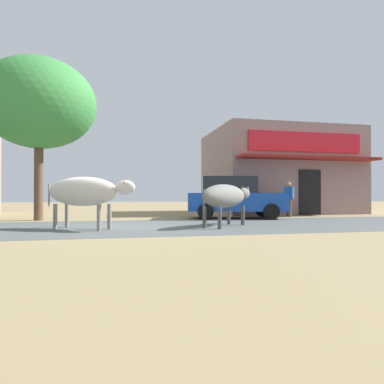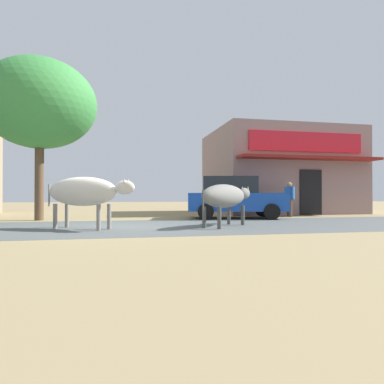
{
  "view_description": "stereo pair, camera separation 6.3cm",
  "coord_description": "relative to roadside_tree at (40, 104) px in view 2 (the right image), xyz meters",
  "views": [
    {
      "loc": [
        0.13,
        -10.13,
        0.9
      ],
      "look_at": [
        2.53,
        0.74,
        1.01
      ],
      "focal_mm": 32.57,
      "sensor_mm": 36.0,
      "label": 1
    },
    {
      "loc": [
        0.19,
        -10.14,
        0.9
      ],
      "look_at": [
        2.53,
        0.74,
        1.01
      ],
      "focal_mm": 32.57,
      "sensor_mm": 36.0,
      "label": 2
    }
  ],
  "objects": [
    {
      "name": "cow_near_brown",
      "position": [
        1.91,
        -3.81,
        -3.24
      ],
      "size": [
        2.51,
        1.91,
        1.4
      ],
      "color": "beige",
      "rests_on": "ground"
    },
    {
      "name": "storefront_right_club",
      "position": [
        11.33,
        3.92,
        -2.06
      ],
      "size": [
        7.07,
        6.67,
        4.34
      ],
      "color": "gray",
      "rests_on": "ground"
    },
    {
      "name": "pedestrian_by_shop",
      "position": [
        9.94,
        0.01,
        -3.38
      ],
      "size": [
        0.48,
        0.61,
        1.48
      ],
      "color": "brown",
      "rests_on": "ground"
    },
    {
      "name": "parked_hatchback_car",
      "position": [
        7.32,
        -0.39,
        -3.39
      ],
      "size": [
        4.08,
        2.65,
        1.64
      ],
      "color": "#1846A6",
      "rests_on": "ground"
    },
    {
      "name": "asphalt_road",
      "position": [
        2.6,
        -3.41,
        -4.23
      ],
      "size": [
        72.0,
        5.28,
        0.0
      ],
      "primitive_type": "cube",
      "color": "#505656",
      "rests_on": "ground"
    },
    {
      "name": "ground",
      "position": [
        2.6,
        -3.41,
        -4.24
      ],
      "size": [
        80.0,
        80.0,
        0.0
      ],
      "primitive_type": "plane",
      "color": "#948058"
    },
    {
      "name": "cow_far_dark",
      "position": [
        5.88,
        -3.83,
        -3.36
      ],
      "size": [
        2.34,
        2.32,
        1.23
      ],
      "color": "slate",
      "rests_on": "ground"
    },
    {
      "name": "roadside_tree",
      "position": [
        0.0,
        0.0,
        0.0
      ],
      "size": [
        4.07,
        4.07,
        5.88
      ],
      "color": "brown",
      "rests_on": "ground"
    }
  ]
}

